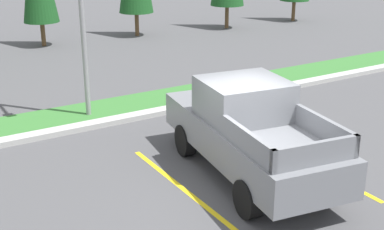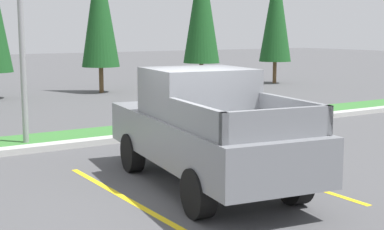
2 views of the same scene
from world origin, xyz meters
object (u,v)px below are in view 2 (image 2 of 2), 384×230
(cypress_tree_rightmost, at_px, (202,5))
(cypress_tree_right_inner, at_px, (100,7))
(cypress_tree_far_right, at_px, (276,11))
(pickup_truck_main, at_px, (204,128))

(cypress_tree_rightmost, bearing_deg, cypress_tree_right_inner, 172.85)
(cypress_tree_rightmost, xyz_separation_m, cypress_tree_far_right, (4.61, -0.08, -0.19))
(cypress_tree_rightmost, relative_size, cypress_tree_far_right, 1.05)
(pickup_truck_main, relative_size, cypress_tree_far_right, 0.85)
(pickup_truck_main, xyz_separation_m, cypress_tree_right_inner, (4.74, 15.32, 2.77))
(pickup_truck_main, relative_size, cypress_tree_rightmost, 0.81)
(pickup_truck_main, xyz_separation_m, cypress_tree_far_right, (14.33, 14.60, 2.74))
(pickup_truck_main, bearing_deg, cypress_tree_rightmost, 56.49)
(pickup_truck_main, distance_m, cypress_tree_rightmost, 17.86)
(cypress_tree_right_inner, height_order, cypress_tree_far_right, cypress_tree_right_inner)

